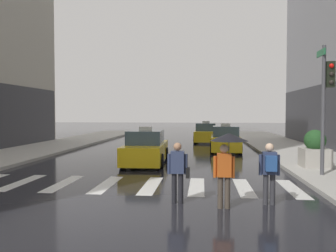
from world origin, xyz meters
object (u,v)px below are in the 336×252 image
pedestrian_with_umbrella (227,150)px  planter_near_corner (315,150)px  taxi_lead (146,149)px  taxi_third (206,134)px  pedestrian_with_backpack (270,169)px  pedestrian_with_handbag (178,169)px  taxi_second (225,140)px  traffic_light_pole (326,91)px

pedestrian_with_umbrella → planter_near_corner: bearing=55.8°
taxi_lead → pedestrian_with_umbrella: 8.05m
pedestrian_with_umbrella → taxi_third: bearing=91.0°
taxi_third → pedestrian_with_backpack: taxi_third is taller
pedestrian_with_backpack → pedestrian_with_handbag: bearing=-178.5°
taxi_second → taxi_third: 6.74m
traffic_light_pole → pedestrian_with_backpack: bearing=-125.7°
traffic_light_pole → taxi_second: traffic_light_pole is taller
pedestrian_with_backpack → pedestrian_with_handbag: 2.43m
pedestrian_with_handbag → taxi_lead: bearing=106.7°
taxi_third → pedestrian_with_handbag: 19.42m
taxi_lead → taxi_third: bearing=76.4°
taxi_lead → pedestrian_with_backpack: bearing=-56.6°
taxi_lead → planter_near_corner: (7.50, -1.17, 0.15)m
taxi_third → pedestrian_with_handbag: bearing=-92.8°
taxi_lead → pedestrian_with_umbrella: bearing=-65.2°
taxi_second → pedestrian_with_umbrella: bearing=-93.7°
taxi_lead → taxi_second: same height
pedestrian_with_backpack → taxi_lead: bearing=123.4°
traffic_light_pole → pedestrian_with_handbag: traffic_light_pole is taller
planter_near_corner → taxi_lead: bearing=171.1°
pedestrian_with_umbrella → pedestrian_with_backpack: 1.34m
traffic_light_pole → pedestrian_with_handbag: (-5.20, -3.92, -2.32)m
pedestrian_with_umbrella → pedestrian_with_handbag: 1.46m
taxi_third → taxi_lead: bearing=-103.6°
taxi_second → pedestrian_with_backpack: bearing=-88.7°
traffic_light_pole → pedestrian_with_umbrella: (-3.92, -4.29, -1.74)m
taxi_third → traffic_light_pole: bearing=-74.6°
traffic_light_pole → taxi_third: traffic_light_pole is taller
planter_near_corner → taxi_third: bearing=108.2°
traffic_light_pole → taxi_third: 16.25m
taxi_second → planter_near_corner: (3.29, -7.02, 0.15)m
taxi_second → pedestrian_with_umbrella: (-0.85, -13.12, 0.79)m
taxi_second → pedestrian_with_backpack: (0.30, -12.69, 0.25)m
pedestrian_with_backpack → taxi_third: bearing=94.4°
traffic_light_pole → pedestrian_with_backpack: (-2.77, -3.86, -2.29)m
taxi_second → pedestrian_with_handbag: 12.94m
taxi_lead → taxi_second: 7.20m
planter_near_corner → traffic_light_pole: bearing=-96.9°
traffic_light_pole → taxi_second: (-3.07, 8.84, -2.53)m
taxi_second → pedestrian_with_handbag: bearing=-99.5°
planter_near_corner → taxi_second: bearing=115.1°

